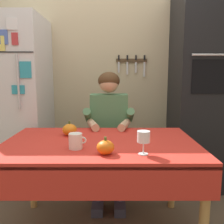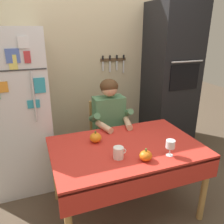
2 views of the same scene
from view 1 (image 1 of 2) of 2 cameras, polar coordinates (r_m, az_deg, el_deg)
name	(u,v)px [view 1 (image 1 of 2)]	position (r m, az deg, el deg)	size (l,w,h in m)	color
back_wall_assembly	(108,67)	(3.00, -1.03, 10.27)	(3.70, 0.13, 2.60)	#BCAD89
refrigerator	(13,105)	(2.82, -21.86, 1.58)	(0.68, 0.71, 1.80)	silver
wall_oven	(200,90)	(2.82, 19.74, 4.75)	(0.60, 0.64, 2.10)	black
dining_table	(99,153)	(1.82, -3.09, -9.52)	(1.40, 0.90, 0.74)	tan
chair_behind_person	(108,142)	(2.62, -0.93, -7.03)	(0.40, 0.40, 0.93)	tan
seated_person	(108,125)	(2.38, -1.00, -3.04)	(0.47, 0.55, 1.25)	#38384C
coffee_mug	(75,141)	(1.65, -8.66, -6.67)	(0.12, 0.09, 0.10)	white
wine_glass	(142,138)	(1.51, 7.04, -5.90)	(0.08, 0.08, 0.15)	white
pumpkin_large	(104,147)	(1.52, -1.80, -8.16)	(0.11, 0.11, 0.11)	orange
pumpkin_medium	(68,130)	(2.00, -10.05, -4.06)	(0.12, 0.12, 0.12)	orange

